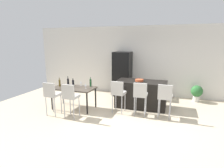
{
  "coord_description": "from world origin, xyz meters",
  "views": [
    {
      "loc": [
        1.23,
        -5.32,
        2.24
      ],
      "look_at": [
        -0.72,
        0.53,
        0.85
      ],
      "focal_mm": 29.98,
      "sensor_mm": 36.0,
      "label": 1
    }
  ],
  "objects_px": {
    "bar_chair_left": "(118,92)",
    "bar_chair_middle": "(140,94)",
    "wine_glass_left": "(86,85)",
    "refrigerator": "(122,74)",
    "dining_table": "(74,89)",
    "wine_bottle_middle": "(91,83)",
    "wine_glass_far": "(81,82)",
    "fruit_bowl": "(139,80)",
    "wine_glass_corner": "(60,82)",
    "dining_chair_far": "(70,95)",
    "wine_bottle_end": "(73,83)",
    "bar_chair_right": "(165,96)",
    "dining_chair_near": "(52,94)",
    "kitchen_island": "(141,94)",
    "wine_bottle_near": "(60,83)",
    "wine_bottle_right": "(68,82)",
    "potted_plant": "(197,92)"
  },
  "relations": [
    {
      "from": "bar_chair_middle",
      "to": "dining_table",
      "type": "distance_m",
      "value": 2.25
    },
    {
      "from": "kitchen_island",
      "to": "wine_bottle_right",
      "type": "relative_size",
      "value": 5.6
    },
    {
      "from": "dining_chair_far",
      "to": "wine_bottle_end",
      "type": "bearing_deg",
      "value": 114.34
    },
    {
      "from": "bar_chair_left",
      "to": "wine_glass_left",
      "type": "height_order",
      "value": "bar_chair_left"
    },
    {
      "from": "kitchen_island",
      "to": "dining_chair_near",
      "type": "relative_size",
      "value": 1.62
    },
    {
      "from": "refrigerator",
      "to": "wine_bottle_near",
      "type": "bearing_deg",
      "value": -127.6
    },
    {
      "from": "fruit_bowl",
      "to": "wine_glass_corner",
      "type": "bearing_deg",
      "value": -164.23
    },
    {
      "from": "dining_chair_near",
      "to": "wine_bottle_middle",
      "type": "xyz_separation_m",
      "value": [
        0.8,
        1.08,
        0.17
      ]
    },
    {
      "from": "wine_bottle_middle",
      "to": "fruit_bowl",
      "type": "height_order",
      "value": "wine_bottle_middle"
    },
    {
      "from": "bar_chair_middle",
      "to": "refrigerator",
      "type": "xyz_separation_m",
      "value": [
        -1.14,
        2.07,
        0.22
      ]
    },
    {
      "from": "wine_glass_left",
      "to": "dining_table",
      "type": "bearing_deg",
      "value": 179.96
    },
    {
      "from": "kitchen_island",
      "to": "dining_table",
      "type": "xyz_separation_m",
      "value": [
        -2.14,
        -0.91,
        0.21
      ]
    },
    {
      "from": "wine_glass_corner",
      "to": "bar_chair_left",
      "type": "bearing_deg",
      "value": -0.45
    },
    {
      "from": "dining_chair_near",
      "to": "wine_bottle_right",
      "type": "relative_size",
      "value": 3.44
    },
    {
      "from": "wine_bottle_right",
      "to": "wine_bottle_end",
      "type": "xyz_separation_m",
      "value": [
        0.32,
        -0.2,
        0.0
      ]
    },
    {
      "from": "dining_table",
      "to": "wine_glass_far",
      "type": "relative_size",
      "value": 8.18
    },
    {
      "from": "dining_table",
      "to": "wine_bottle_middle",
      "type": "relative_size",
      "value": 4.42
    },
    {
      "from": "dining_chair_near",
      "to": "bar_chair_left",
      "type": "bearing_deg",
      "value": 24.29
    },
    {
      "from": "bar_chair_left",
      "to": "bar_chair_middle",
      "type": "distance_m",
      "value": 0.71
    },
    {
      "from": "bar_chair_left",
      "to": "wine_glass_far",
      "type": "xyz_separation_m",
      "value": [
        -1.43,
        0.24,
        0.17
      ]
    },
    {
      "from": "bar_chair_right",
      "to": "dining_table",
      "type": "relative_size",
      "value": 0.74
    },
    {
      "from": "dining_chair_near",
      "to": "potted_plant",
      "type": "bearing_deg",
      "value": 33.57
    },
    {
      "from": "wine_bottle_middle",
      "to": "fruit_bowl",
      "type": "relative_size",
      "value": 1.15
    },
    {
      "from": "bar_chair_left",
      "to": "dining_chair_far",
      "type": "relative_size",
      "value": 1.0
    },
    {
      "from": "dining_table",
      "to": "wine_bottle_middle",
      "type": "bearing_deg",
      "value": 33.88
    },
    {
      "from": "wine_bottle_near",
      "to": "fruit_bowl",
      "type": "xyz_separation_m",
      "value": [
        2.61,
        0.85,
        0.1
      ]
    },
    {
      "from": "dining_chair_near",
      "to": "kitchen_island",
      "type": "bearing_deg",
      "value": 34.06
    },
    {
      "from": "wine_bottle_right",
      "to": "wine_glass_left",
      "type": "height_order",
      "value": "wine_bottle_right"
    },
    {
      "from": "dining_chair_far",
      "to": "dining_table",
      "type": "bearing_deg",
      "value": 112.76
    },
    {
      "from": "wine_glass_left",
      "to": "refrigerator",
      "type": "xyz_separation_m",
      "value": [
        0.66,
        2.15,
        0.06
      ]
    },
    {
      "from": "kitchen_island",
      "to": "refrigerator",
      "type": "relative_size",
      "value": 0.93
    },
    {
      "from": "wine_bottle_near",
      "to": "potted_plant",
      "type": "xyz_separation_m",
      "value": [
        4.6,
        2.14,
        -0.48
      ]
    },
    {
      "from": "bar_chair_right",
      "to": "wine_bottle_near",
      "type": "distance_m",
      "value": 3.53
    },
    {
      "from": "dining_table",
      "to": "refrigerator",
      "type": "height_order",
      "value": "refrigerator"
    },
    {
      "from": "wine_bottle_right",
      "to": "wine_bottle_end",
      "type": "height_order",
      "value": "wine_bottle_right"
    },
    {
      "from": "dining_chair_near",
      "to": "bar_chair_right",
      "type": "bearing_deg",
      "value": 14.32
    },
    {
      "from": "bar_chair_left",
      "to": "bar_chair_right",
      "type": "xyz_separation_m",
      "value": [
        1.43,
        -0.0,
        0.0
      ]
    },
    {
      "from": "dining_table",
      "to": "wine_glass_left",
      "type": "bearing_deg",
      "value": -0.04
    },
    {
      "from": "wine_glass_far",
      "to": "wine_glass_left",
      "type": "bearing_deg",
      "value": -43.38
    },
    {
      "from": "kitchen_island",
      "to": "dining_table",
      "type": "relative_size",
      "value": 1.2
    },
    {
      "from": "bar_chair_right",
      "to": "dining_table",
      "type": "distance_m",
      "value": 2.98
    },
    {
      "from": "bar_chair_middle",
      "to": "bar_chair_left",
      "type": "bearing_deg",
      "value": 179.99
    },
    {
      "from": "wine_bottle_near",
      "to": "refrigerator",
      "type": "bearing_deg",
      "value": 52.4
    },
    {
      "from": "bar_chair_right",
      "to": "dining_chair_far",
      "type": "bearing_deg",
      "value": -162.41
    },
    {
      "from": "wine_bottle_middle",
      "to": "wine_bottle_near",
      "type": "distance_m",
      "value": 1.07
    },
    {
      "from": "bar_chair_middle",
      "to": "wine_bottle_end",
      "type": "distance_m",
      "value": 2.33
    },
    {
      "from": "bar_chair_right",
      "to": "wine_glass_far",
      "type": "relative_size",
      "value": 6.03
    },
    {
      "from": "wine_bottle_middle",
      "to": "wine_glass_far",
      "type": "height_order",
      "value": "wine_bottle_middle"
    },
    {
      "from": "bar_chair_middle",
      "to": "bar_chair_right",
      "type": "relative_size",
      "value": 1.0
    },
    {
      "from": "kitchen_island",
      "to": "fruit_bowl",
      "type": "xyz_separation_m",
      "value": [
        -0.07,
        -0.05,
        0.5
      ]
    }
  ]
}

